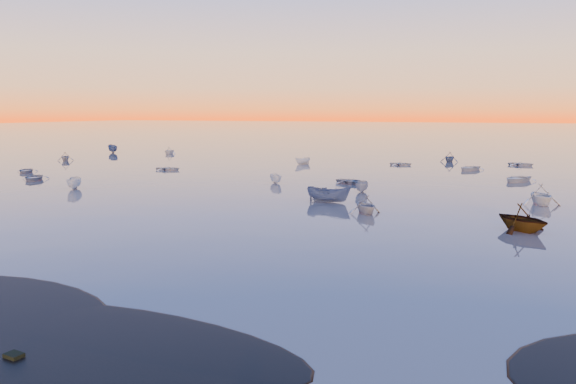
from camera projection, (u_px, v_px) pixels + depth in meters
The scene contains 5 objects.
ground at pixel (402, 151), 117.11m from camera, with size 600.00×600.00×0.00m, color #625852.
moored_fleet at pixel (338, 175), 73.80m from camera, with size 124.00×58.00×1.20m, color silver, non-canonical shape.
boat_near_left at pixel (34, 180), 68.09m from camera, with size 4.27×1.78×1.07m, color gray.
boat_near_center at pixel (329, 202), 51.75m from camera, with size 4.28×1.81×1.48m, color #3D5075.
boat_near_right at pixel (366, 213), 46.06m from camera, with size 3.35×1.51×1.17m, color gray.
Camera 1 is at (20.63, -17.71, 8.36)m, focal length 35.00 mm.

